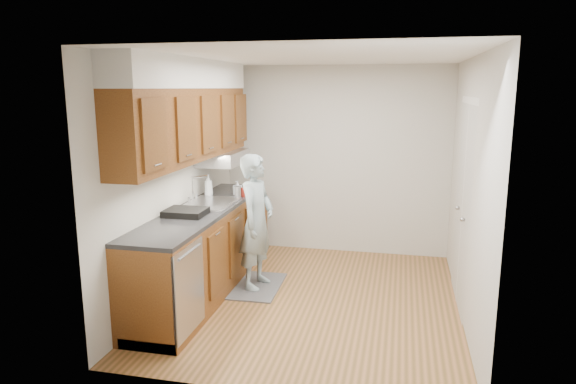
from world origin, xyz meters
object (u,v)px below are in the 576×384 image
object	(u,v)px
person	(256,213)
soap_bottle_a	(209,185)
soap_bottle_b	(238,188)
soda_can	(243,192)
steel_can	(238,192)
dish_rack	(186,212)

from	to	relation	value
person	soap_bottle_a	world-z (taller)	person
person	soap_bottle_a	distance (m)	0.81
soap_bottle_b	soda_can	world-z (taller)	soap_bottle_b
steel_can	soap_bottle_b	bearing A→B (deg)	109.10
soap_bottle_b	soda_can	bearing A→B (deg)	-44.41
soap_bottle_a	person	bearing A→B (deg)	-27.38
dish_rack	person	bearing A→B (deg)	43.26
soap_bottle_b	soda_can	xyz separation A→B (m)	(0.10, -0.10, -0.03)
soda_can	soap_bottle_b	bearing A→B (deg)	135.59
soda_can	dish_rack	world-z (taller)	soda_can
person	steel_can	world-z (taller)	person
person	soda_can	distance (m)	0.53
soap_bottle_a	soap_bottle_b	size ratio (longest dim) A/B	1.56
steel_can	dish_rack	bearing A→B (deg)	-105.31
dish_rack	soap_bottle_a	bearing A→B (deg)	95.80
soap_bottle_b	dish_rack	xyz separation A→B (m)	(-0.20, -1.09, -0.05)
soda_can	steel_can	size ratio (longest dim) A/B	0.80
steel_can	dish_rack	size ratio (longest dim) A/B	0.34
person	steel_can	size ratio (longest dim) A/B	12.53
person	dish_rack	size ratio (longest dim) A/B	4.22
soap_bottle_a	soda_can	distance (m)	0.42
person	soap_bottle_b	xyz separation A→B (m)	(-0.39, 0.53, 0.16)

